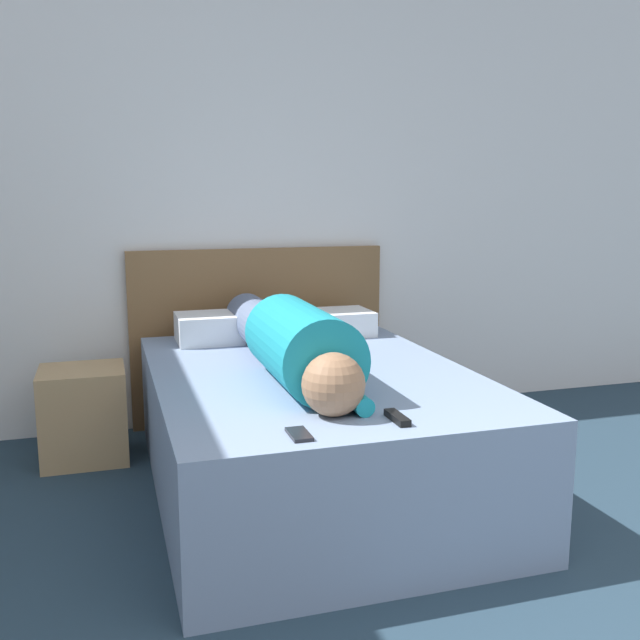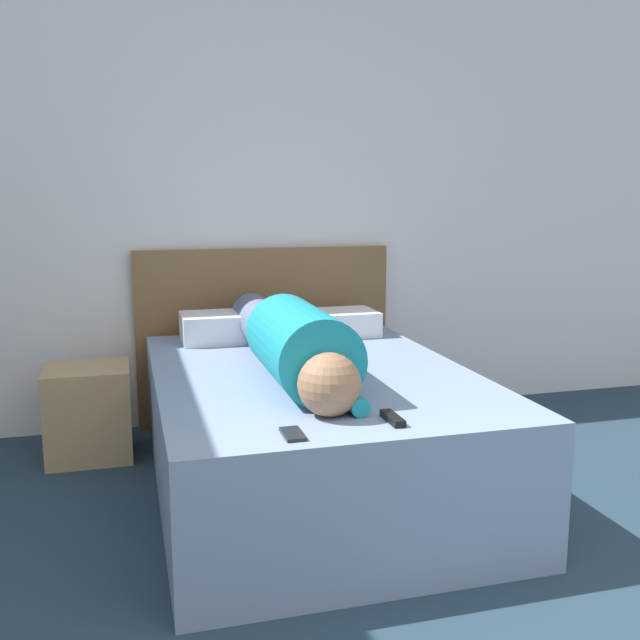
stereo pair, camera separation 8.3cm
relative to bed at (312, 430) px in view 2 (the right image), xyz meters
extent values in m
cube|color=white|center=(0.16, 1.14, 1.02)|extent=(5.77, 0.06, 2.60)
cube|color=#7589A8|center=(0.00, 0.00, 0.00)|extent=(1.36, 1.92, 0.56)
cube|color=brown|center=(0.00, 1.07, 0.23)|extent=(1.48, 0.04, 1.02)
cube|color=tan|center=(-0.99, 0.69, -0.04)|extent=(0.41, 0.38, 0.47)
sphere|color=#936B4C|center=(-0.11, -0.66, 0.39)|extent=(0.23, 0.23, 0.23)
cylinder|color=teal|center=(-0.11, -0.25, 0.45)|extent=(0.33, 0.68, 0.33)
cylinder|color=slate|center=(-0.11, 0.50, 0.39)|extent=(0.23, 0.81, 0.23)
cylinder|color=teal|center=(-0.01, -0.61, 0.31)|extent=(0.07, 0.22, 0.07)
cube|color=white|center=(-0.26, 0.74, 0.35)|extent=(0.49, 0.31, 0.15)
cube|color=white|center=(0.32, 0.74, 0.35)|extent=(0.47, 0.31, 0.13)
cube|color=black|center=(0.08, -0.78, 0.29)|extent=(0.04, 0.15, 0.02)
cube|color=black|center=(-0.28, -0.83, 0.28)|extent=(0.06, 0.13, 0.01)
camera|label=1|loc=(-0.86, -2.95, 1.05)|focal=40.00mm
camera|label=2|loc=(-0.78, -2.97, 1.05)|focal=40.00mm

